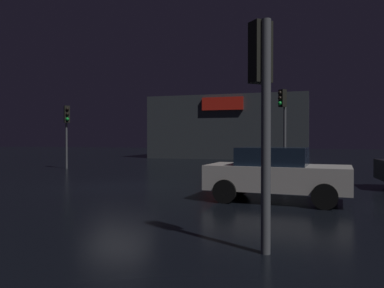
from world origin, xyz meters
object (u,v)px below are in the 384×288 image
object	(u,v)px
traffic_signal_main	(262,91)
traffic_signal_cross_right	(67,122)
store_building	(232,128)
car_far	(276,173)
traffic_signal_cross_left	(283,114)

from	to	relation	value
traffic_signal_main	traffic_signal_cross_right	size ratio (longest dim) A/B	0.97
store_building	traffic_signal_cross_right	world-z (taller)	store_building
store_building	traffic_signal_cross_right	xyz separation A→B (m)	(-6.91, -17.52, -0.05)
store_building	car_far	bearing A→B (deg)	-75.94
store_building	traffic_signal_cross_left	size ratio (longest dim) A/B	3.47
traffic_signal_cross_left	traffic_signal_cross_right	bearing A→B (deg)	175.59
store_building	traffic_signal_cross_right	distance (m)	18.83
traffic_signal_cross_right	car_far	xyz separation A→B (m)	(13.46, -8.63, -2.07)
traffic_signal_cross_left	traffic_signal_main	bearing A→B (deg)	-87.74
traffic_signal_cross_right	car_far	bearing A→B (deg)	-32.67
traffic_signal_main	traffic_signal_cross_left	size ratio (longest dim) A/B	0.88
store_building	car_far	size ratio (longest dim) A/B	3.49
traffic_signal_cross_left	traffic_signal_cross_right	distance (m)	13.19
traffic_signal_main	traffic_signal_cross_right	distance (m)	19.52
store_building	car_far	distance (m)	27.04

